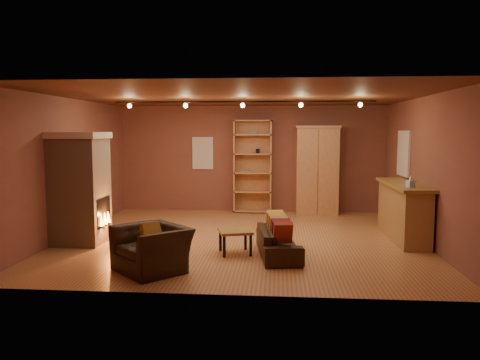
# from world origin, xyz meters

# --- Properties ---
(floor) EXTENTS (7.00, 7.00, 0.00)m
(floor) POSITION_xyz_m (0.00, 0.00, 0.00)
(floor) COLOR #996036
(floor) RESTS_ON ground
(ceiling) EXTENTS (7.00, 7.00, 0.00)m
(ceiling) POSITION_xyz_m (0.00, 0.00, 2.80)
(ceiling) COLOR brown
(ceiling) RESTS_ON back_wall
(back_wall) EXTENTS (7.00, 0.02, 2.80)m
(back_wall) POSITION_xyz_m (0.00, 3.25, 1.40)
(back_wall) COLOR brown
(back_wall) RESTS_ON floor
(left_wall) EXTENTS (0.02, 6.50, 2.80)m
(left_wall) POSITION_xyz_m (-3.50, 0.00, 1.40)
(left_wall) COLOR brown
(left_wall) RESTS_ON floor
(right_wall) EXTENTS (0.02, 6.50, 2.80)m
(right_wall) POSITION_xyz_m (3.50, 0.00, 1.40)
(right_wall) COLOR brown
(right_wall) RESTS_ON floor
(fireplace) EXTENTS (1.01, 0.98, 2.12)m
(fireplace) POSITION_xyz_m (-3.04, -0.60, 1.06)
(fireplace) COLOR tan
(fireplace) RESTS_ON floor
(back_window) EXTENTS (0.56, 0.04, 0.86)m
(back_window) POSITION_xyz_m (-1.30, 3.23, 1.55)
(back_window) COLOR silver
(back_window) RESTS_ON back_wall
(bookcase) EXTENTS (0.99, 0.39, 2.43)m
(bookcase) POSITION_xyz_m (0.05, 3.12, 1.23)
(bookcase) COLOR tan
(bookcase) RESTS_ON floor
(armoire) EXTENTS (1.12, 0.64, 2.28)m
(armoire) POSITION_xyz_m (1.71, 2.96, 1.14)
(armoire) COLOR tan
(armoire) RESTS_ON floor
(bar_counter) EXTENTS (0.62, 2.33, 1.11)m
(bar_counter) POSITION_xyz_m (3.20, 0.26, 0.57)
(bar_counter) COLOR #AA824E
(bar_counter) RESTS_ON floor
(tissue_box) EXTENTS (0.15, 0.15, 0.22)m
(tissue_box) POSITION_xyz_m (3.15, -0.37, 1.20)
(tissue_box) COLOR #93CEEC
(tissue_box) RESTS_ON bar_counter
(right_window) EXTENTS (0.05, 0.90, 1.00)m
(right_window) POSITION_xyz_m (3.47, 1.40, 1.65)
(right_window) COLOR silver
(right_window) RESTS_ON right_wall
(loveseat) EXTENTS (0.67, 1.66, 0.71)m
(loveseat) POSITION_xyz_m (0.73, -1.23, 0.34)
(loveseat) COLOR black
(loveseat) RESTS_ON floor
(armchair) EXTENTS (1.24, 1.23, 0.92)m
(armchair) POSITION_xyz_m (-1.21, -2.28, 0.46)
(armchair) COLOR black
(armchair) RESTS_ON floor
(coffee_table) EXTENTS (0.68, 0.68, 0.42)m
(coffee_table) POSITION_xyz_m (-0.03, -1.15, 0.36)
(coffee_table) COLOR olive
(coffee_table) RESTS_ON floor
(track_rail) EXTENTS (5.20, 0.09, 0.13)m
(track_rail) POSITION_xyz_m (0.00, 0.20, 2.69)
(track_rail) COLOR black
(track_rail) RESTS_ON ceiling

